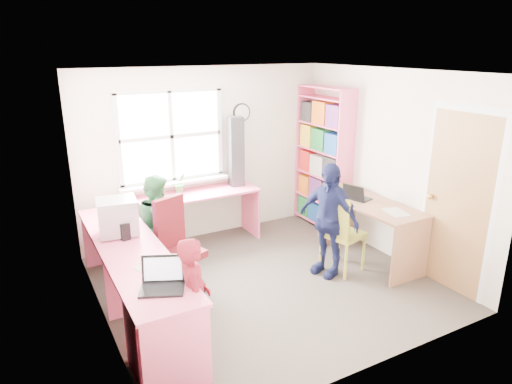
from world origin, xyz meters
TOP-DOWN VIEW (x-y plane):
  - room at (0.01, 0.10)m, footprint 3.64×3.44m
  - l_desk at (-1.31, -0.28)m, footprint 2.38×2.95m
  - right_desk at (1.48, -0.12)m, footprint 0.63×1.34m
  - bookshelf at (1.65, 1.19)m, footprint 0.30×1.02m
  - swivel_chair at (-0.92, 0.39)m, footprint 0.64×0.64m
  - wooden_chair at (0.91, -0.18)m, footprint 0.53×0.53m
  - crt_monitor at (-1.52, 0.49)m, footprint 0.43×0.40m
  - laptop_left at (-1.46, -0.81)m, footprint 0.44×0.41m
  - laptop_right at (1.38, 0.11)m, footprint 0.33×0.36m
  - speaker_a at (-1.50, 0.32)m, footprint 0.11×0.11m
  - speaker_b at (-1.49, 0.77)m, footprint 0.10×0.10m
  - cd_tower at (0.36, 1.49)m, footprint 0.21×0.20m
  - game_box at (1.50, 0.44)m, footprint 0.38×0.38m
  - paper_a at (-1.47, -0.44)m, footprint 0.28×0.32m
  - paper_b at (1.49, -0.48)m, footprint 0.28×0.35m
  - potted_plant at (-0.47, 1.51)m, footprint 0.18×0.16m
  - person_red at (-1.21, -0.88)m, footprint 0.36×0.47m
  - person_green at (-0.99, 0.82)m, footprint 0.67×0.74m
  - person_navy at (0.77, -0.12)m, footprint 0.57×0.88m

SIDE VIEW (x-z plane):
  - l_desk at x=-1.31m, z-range 0.08..0.83m
  - swivel_chair at x=-0.92m, z-range -0.07..0.99m
  - wooden_chair at x=0.91m, z-range 0.04..1.05m
  - right_desk at x=1.48m, z-range 0.17..0.95m
  - person_red at x=-1.21m, z-range 0.00..1.16m
  - person_green at x=-0.99m, z-range 0.00..1.25m
  - person_navy at x=0.77m, z-range 0.00..1.38m
  - paper_a at x=-1.47m, z-range 0.75..0.75m
  - paper_b at x=1.49m, z-range 0.77..0.78m
  - game_box at x=1.50m, z-range 0.77..0.84m
  - laptop_left at x=-1.46m, z-range 0.69..0.93m
  - laptop_right at x=1.38m, z-range 0.72..0.93m
  - speaker_a at x=-1.50m, z-range 0.75..0.93m
  - speaker_b at x=-1.49m, z-range 0.75..0.94m
  - potted_plant at x=-0.47m, z-range 0.75..1.03m
  - crt_monitor at x=-1.52m, z-range 0.75..1.14m
  - bookshelf at x=1.65m, z-range -0.05..2.05m
  - room at x=0.01m, z-range 0.00..2.44m
  - cd_tower at x=0.36m, z-range 0.75..1.73m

